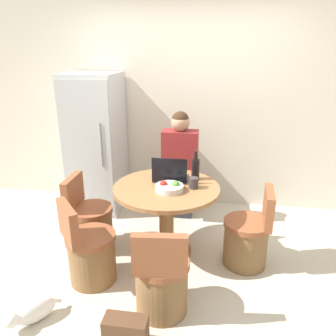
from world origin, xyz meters
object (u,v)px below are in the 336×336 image
(dining_table, at_px, (166,207))
(bottle, at_px, (195,169))
(chair_near_camera, at_px, (161,282))
(refrigerator, at_px, (96,144))
(person_seated, at_px, (180,163))
(chair_near_left_corner, at_px, (90,254))
(fruit_bowl, at_px, (169,187))
(handbag, at_px, (126,334))
(chair_left_side, at_px, (91,224))
(laptop, at_px, (170,176))
(cat, at_px, (31,313))
(chair_right_side, at_px, (248,239))

(dining_table, relative_size, bottle, 3.46)
(chair_near_camera, bearing_deg, refrigerator, -62.98)
(refrigerator, distance_m, person_seated, 1.11)
(chair_near_left_corner, xyz_separation_m, fruit_bowl, (0.64, 0.42, 0.50))
(handbag, bearing_deg, chair_near_camera, 64.82)
(handbag, bearing_deg, chair_left_side, 120.75)
(person_seated, xyz_separation_m, handbag, (-0.15, -1.90, -0.60))
(laptop, xyz_separation_m, cat, (-0.88, -1.20, -0.70))
(laptop, xyz_separation_m, fruit_bowl, (0.03, -0.24, -0.02))
(laptop, bearing_deg, person_seated, -93.04)
(handbag, bearing_deg, laptop, 85.01)
(refrigerator, bearing_deg, laptop, -36.72)
(dining_table, xyz_separation_m, chair_right_side, (0.79, -0.06, -0.25))
(fruit_bowl, distance_m, bottle, 0.39)
(person_seated, bearing_deg, fruit_bowl, 89.68)
(chair_near_camera, height_order, handbag, chair_near_camera)
(chair_near_camera, bearing_deg, chair_left_side, -47.67)
(refrigerator, relative_size, dining_table, 1.69)
(dining_table, xyz_separation_m, chair_near_left_corner, (-0.60, -0.51, -0.25))
(dining_table, bearing_deg, bottle, 41.14)
(chair_near_camera, bearing_deg, laptop, -91.96)
(person_seated, distance_m, fruit_bowl, 0.82)
(refrigerator, xyz_separation_m, chair_near_camera, (1.12, -1.71, -0.58))
(chair_right_side, distance_m, bottle, 0.83)
(laptop, bearing_deg, fruit_bowl, 96.32)
(dining_table, height_order, chair_left_side, chair_left_side)
(chair_right_side, distance_m, laptop, 0.95)
(chair_near_camera, bearing_deg, chair_right_side, -140.05)
(dining_table, xyz_separation_m, chair_near_camera, (0.08, -0.79, -0.25))
(laptop, distance_m, fruit_bowl, 0.24)
(refrigerator, distance_m, laptop, 1.31)
(refrigerator, height_order, chair_near_left_corner, refrigerator)
(fruit_bowl, xyz_separation_m, handbag, (-0.14, -1.08, -0.64))
(refrigerator, relative_size, chair_near_camera, 2.19)
(chair_right_side, bearing_deg, chair_near_left_corner, -67.80)
(chair_near_camera, relative_size, laptop, 2.30)
(chair_near_left_corner, height_order, chair_left_side, same)
(chair_near_camera, relative_size, handbag, 2.61)
(chair_left_side, height_order, person_seated, person_seated)
(dining_table, xyz_separation_m, laptop, (0.02, 0.15, 0.27))
(chair_left_side, bearing_deg, bottle, -78.10)
(dining_table, bearing_deg, cat, -129.42)
(dining_table, distance_m, chair_near_left_corner, 0.83)
(refrigerator, bearing_deg, chair_left_side, -75.48)
(chair_near_camera, height_order, bottle, bottle)
(cat, distance_m, handbag, 0.78)
(bottle, bearing_deg, dining_table, -138.86)
(fruit_bowl, xyz_separation_m, bottle, (0.21, 0.32, 0.08))
(chair_left_side, bearing_deg, chair_right_side, -92.38)
(dining_table, relative_size, chair_left_side, 1.30)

